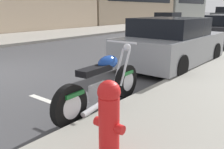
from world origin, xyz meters
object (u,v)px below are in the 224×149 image
at_px(car_opposite_curb, 168,21).
at_px(parked_car_near_corner, 172,43).
at_px(fire_hydrant, 109,118).
at_px(parked_motorcycle, 103,86).

bearing_deg(car_opposite_curb, parked_car_near_corner, 25.02).
distance_m(parked_car_near_corner, car_opposite_curb, 14.81).
bearing_deg(fire_hydrant, car_opposite_curb, 24.27).
xyz_separation_m(parked_motorcycle, car_opposite_curb, (17.19, 7.18, 0.22)).
relative_size(car_opposite_curb, fire_hydrant, 4.93).
bearing_deg(parked_car_near_corner, fire_hydrant, -160.63).
relative_size(parked_car_near_corner, car_opposite_curb, 0.95).
bearing_deg(fire_hydrant, parked_motorcycle, 42.73).
bearing_deg(car_opposite_curb, parked_motorcycle, 21.33).
xyz_separation_m(parked_car_near_corner, fire_hydrant, (-5.12, -1.71, -0.08)).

